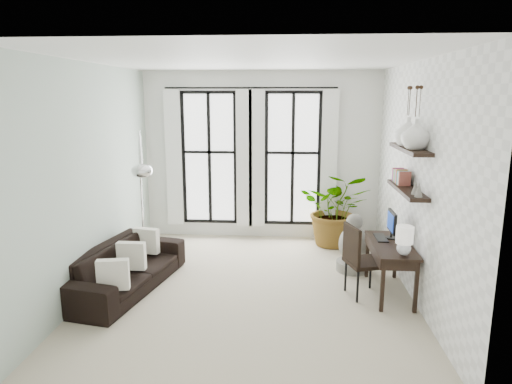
# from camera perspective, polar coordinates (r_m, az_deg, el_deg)

# --- Properties ---
(floor) EXTENTS (5.00, 5.00, 0.00)m
(floor) POSITION_cam_1_polar(r_m,az_deg,el_deg) (6.78, -0.63, -11.88)
(floor) COLOR #B6AC90
(floor) RESTS_ON ground
(ceiling) EXTENTS (5.00, 5.00, 0.00)m
(ceiling) POSITION_cam_1_polar(r_m,az_deg,el_deg) (6.22, -0.70, 16.21)
(ceiling) COLOR white
(ceiling) RESTS_ON wall_back
(wall_left) EXTENTS (0.00, 5.00, 5.00)m
(wall_left) POSITION_cam_1_polar(r_m,az_deg,el_deg) (6.86, -19.74, 1.69)
(wall_left) COLOR #A6B9AB
(wall_left) RESTS_ON floor
(wall_right) EXTENTS (0.00, 5.00, 5.00)m
(wall_right) POSITION_cam_1_polar(r_m,az_deg,el_deg) (6.52, 19.46, 1.20)
(wall_right) COLOR white
(wall_right) RESTS_ON floor
(wall_back) EXTENTS (4.50, 0.00, 4.50)m
(wall_back) POSITION_cam_1_polar(r_m,az_deg,el_deg) (8.77, 0.67, 4.50)
(wall_back) COLOR white
(wall_back) RESTS_ON floor
(windows) EXTENTS (3.26, 0.13, 2.65)m
(windows) POSITION_cam_1_polar(r_m,az_deg,el_deg) (8.72, -0.67, 4.19)
(windows) COLOR white
(windows) RESTS_ON wall_back
(wall_shelves) EXTENTS (0.25, 1.30, 0.60)m
(wall_shelves) POSITION_cam_1_polar(r_m,az_deg,el_deg) (6.44, 18.39, 2.31)
(wall_shelves) COLOR black
(wall_shelves) RESTS_ON wall_right
(sofa) EXTENTS (1.29, 2.34, 0.65)m
(sofa) POSITION_cam_1_polar(r_m,az_deg,el_deg) (6.90, -16.01, -9.04)
(sofa) COLOR black
(sofa) RESTS_ON floor
(throw_pillows) EXTENTS (0.40, 1.52, 0.40)m
(throw_pillows) POSITION_cam_1_polar(r_m,az_deg,el_deg) (6.80, -15.30, -7.70)
(throw_pillows) COLOR silver
(throw_pillows) RESTS_ON sofa
(plant) EXTENTS (1.40, 1.27, 1.39)m
(plant) POSITION_cam_1_polar(r_m,az_deg,el_deg) (8.53, 9.95, -2.09)
(plant) COLOR #2D7228
(plant) RESTS_ON floor
(desk) EXTENTS (0.53, 1.25, 1.13)m
(desk) POSITION_cam_1_polar(r_m,az_deg,el_deg) (6.56, 16.60, -6.70)
(desk) COLOR black
(desk) RESTS_ON floor
(desk_chair) EXTENTS (0.60, 0.60, 1.02)m
(desk_chair) POSITION_cam_1_polar(r_m,az_deg,el_deg) (6.47, 12.78, -7.84)
(desk_chair) COLOR black
(desk_chair) RESTS_ON floor
(arc_lamp) EXTENTS (0.72, 1.43, 2.24)m
(arc_lamp) POSITION_cam_1_polar(r_m,az_deg,el_deg) (7.06, -14.25, 3.38)
(arc_lamp) COLOR silver
(arc_lamp) RESTS_ON floor
(buddha) EXTENTS (0.52, 0.52, 0.93)m
(buddha) POSITION_cam_1_polar(r_m,az_deg,el_deg) (7.43, 12.07, -6.72)
(buddha) COLOR gray
(buddha) RESTS_ON floor
(vase_a) EXTENTS (0.37, 0.37, 0.38)m
(vase_a) POSITION_cam_1_polar(r_m,az_deg,el_deg) (6.10, 19.38, 6.83)
(vase_a) COLOR white
(vase_a) RESTS_ON shelf_upper
(vase_b) EXTENTS (0.37, 0.37, 0.38)m
(vase_b) POSITION_cam_1_polar(r_m,az_deg,el_deg) (6.49, 18.46, 7.16)
(vase_b) COLOR white
(vase_b) RESTS_ON shelf_upper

